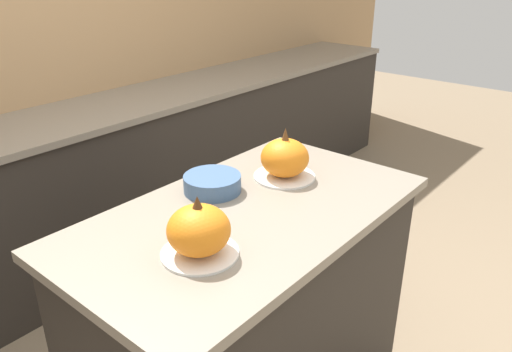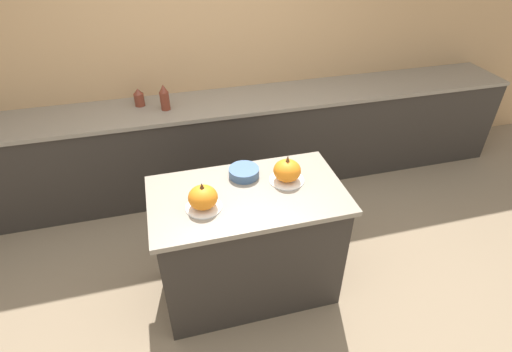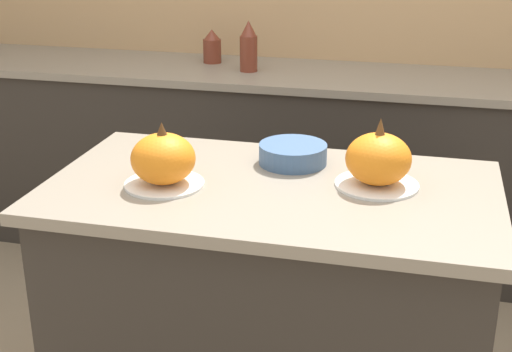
{
  "view_description": "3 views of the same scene",
  "coord_description": "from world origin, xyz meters",
  "views": [
    {
      "loc": [
        -1.11,
        -0.97,
        1.69
      ],
      "look_at": [
        0.06,
        0.02,
        1.0
      ],
      "focal_mm": 35.0,
      "sensor_mm": 36.0,
      "label": 1
    },
    {
      "loc": [
        -0.46,
        -1.96,
        2.48
      ],
      "look_at": [
        0.06,
        0.02,
        1.01
      ],
      "focal_mm": 28.0,
      "sensor_mm": 36.0,
      "label": 2
    },
    {
      "loc": [
        0.4,
        -1.81,
        1.65
      ],
      "look_at": [
        -0.04,
        -0.02,
        0.94
      ],
      "focal_mm": 50.0,
      "sensor_mm": 36.0,
      "label": 3
    }
  ],
  "objects": [
    {
      "name": "pumpkin_cake_left",
      "position": [
        -0.29,
        -0.07,
        0.98
      ],
      "size": [
        0.22,
        0.22,
        0.18
      ],
      "color": "white",
      "rests_on": "kitchen_island"
    },
    {
      "name": "pumpkin_cake_right",
      "position": [
        0.29,
        0.07,
        0.98
      ],
      "size": [
        0.23,
        0.23,
        0.2
      ],
      "color": "white",
      "rests_on": "kitchen_island"
    },
    {
      "name": "ground_plane",
      "position": [
        0.0,
        0.0,
        0.0
      ],
      "size": [
        12.0,
        12.0,
        0.0
      ],
      "primitive_type": "plane",
      "color": "#847056"
    },
    {
      "name": "bottle_tall",
      "position": [
        -0.41,
        1.34,
        1.02
      ],
      "size": [
        0.08,
        0.08,
        0.23
      ],
      "color": "maroon",
      "rests_on": "back_counter"
    },
    {
      "name": "back_counter",
      "position": [
        0.0,
        1.38,
        0.46
      ],
      "size": [
        6.0,
        0.6,
        0.91
      ],
      "color": "#2D2823",
      "rests_on": "ground_plane"
    },
    {
      "name": "wall_back",
      "position": [
        0.0,
        1.71,
        1.25
      ],
      "size": [
        8.0,
        0.06,
        2.5
      ],
      "color": "tan",
      "rests_on": "ground_plane"
    },
    {
      "name": "bottle_short",
      "position": [
        -0.63,
        1.48,
        0.99
      ],
      "size": [
        0.09,
        0.09,
        0.16
      ],
      "color": "maroon",
      "rests_on": "back_counter"
    },
    {
      "name": "mixing_bowl",
      "position": [
        0.02,
        0.19,
        0.93
      ],
      "size": [
        0.21,
        0.21,
        0.06
      ],
      "color": "#3D5B84",
      "rests_on": "kitchen_island"
    },
    {
      "name": "kitchen_island",
      "position": [
        0.0,
        0.0,
        0.45
      ],
      "size": [
        1.26,
        0.71,
        0.9
      ],
      "color": "#2D2823",
      "rests_on": "ground_plane"
    }
  ]
}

